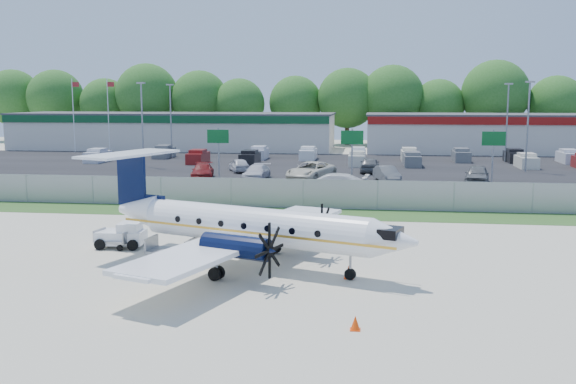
# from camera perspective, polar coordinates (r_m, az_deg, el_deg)

# --- Properties ---
(ground) EXTENTS (170.00, 170.00, 0.00)m
(ground) POSITION_cam_1_polar(r_m,az_deg,el_deg) (30.08, -1.48, -6.01)
(ground) COLOR beige
(ground) RESTS_ON ground
(grass_verge) EXTENTS (170.00, 4.00, 0.02)m
(grass_verge) POSITION_cam_1_polar(r_m,az_deg,el_deg) (41.71, 1.06, -1.92)
(grass_verge) COLOR #2D561E
(grass_verge) RESTS_ON ground
(access_road) EXTENTS (170.00, 8.00, 0.02)m
(access_road) POSITION_cam_1_polar(r_m,az_deg,el_deg) (48.57, 1.97, -0.44)
(access_road) COLOR black
(access_road) RESTS_ON ground
(parking_lot) EXTENTS (170.00, 32.00, 0.02)m
(parking_lot) POSITION_cam_1_polar(r_m,az_deg,el_deg) (69.33, 3.62, 2.22)
(parking_lot) COLOR black
(parking_lot) RESTS_ON ground
(perimeter_fence) EXTENTS (120.00, 0.06, 1.99)m
(perimeter_fence) POSITION_cam_1_polar(r_m,az_deg,el_deg) (43.51, 1.35, -0.16)
(perimeter_fence) COLOR gray
(perimeter_fence) RESTS_ON ground
(building_west) EXTENTS (46.40, 12.40, 5.24)m
(building_west) POSITION_cam_1_polar(r_m,az_deg,el_deg) (95.26, -10.08, 5.38)
(building_west) COLOR silver
(building_west) RESTS_ON ground
(building_east) EXTENTS (44.40, 12.40, 5.24)m
(building_east) POSITION_cam_1_polar(r_m,az_deg,el_deg) (93.40, 20.76, 4.90)
(building_east) COLOR silver
(building_east) RESTS_ON ground
(sign_left) EXTENTS (1.80, 0.26, 5.00)m
(sign_left) POSITION_cam_1_polar(r_m,az_deg,el_deg) (53.32, -6.22, 4.20)
(sign_left) COLOR gray
(sign_left) RESTS_ON ground
(sign_mid) EXTENTS (1.80, 0.26, 5.00)m
(sign_mid) POSITION_cam_1_polar(r_m,az_deg,el_deg) (51.86, 5.71, 4.09)
(sign_mid) COLOR gray
(sign_mid) RESTS_ON ground
(sign_right) EXTENTS (1.80, 0.26, 5.00)m
(sign_right) POSITION_cam_1_polar(r_m,az_deg,el_deg) (52.70, 17.78, 3.80)
(sign_right) COLOR gray
(sign_right) RESTS_ON ground
(flagpole_west) EXTENTS (1.06, 0.12, 10.00)m
(flagpole_west) POSITION_cam_1_polar(r_m,az_deg,el_deg) (93.05, -18.51, 6.86)
(flagpole_west) COLOR white
(flagpole_west) RESTS_ON ground
(flagpole_east) EXTENTS (1.06, 0.12, 10.00)m
(flagpole_east) POSITION_cam_1_polar(r_m,az_deg,el_deg) (90.98, -15.65, 6.96)
(flagpole_east) COLOR white
(flagpole_east) RESTS_ON ground
(light_pole_nw) EXTENTS (0.90, 0.35, 9.09)m
(light_pole_nw) POSITION_cam_1_polar(r_m,az_deg,el_deg) (71.17, -12.84, 6.40)
(light_pole_nw) COLOR gray
(light_pole_nw) RESTS_ON ground
(light_pole_ne) EXTENTS (0.90, 0.35, 9.09)m
(light_pole_ne) POSITION_cam_1_polar(r_m,az_deg,el_deg) (68.59, 20.55, 6.01)
(light_pole_ne) COLOR gray
(light_pole_ne) RESTS_ON ground
(light_pole_sw) EXTENTS (0.90, 0.35, 9.09)m
(light_pole_sw) POSITION_cam_1_polar(r_m,az_deg,el_deg) (80.63, -10.38, 6.69)
(light_pole_sw) COLOR gray
(light_pole_sw) RESTS_ON ground
(light_pole_se) EXTENTS (0.90, 0.35, 9.09)m
(light_pole_se) POSITION_cam_1_polar(r_m,az_deg,el_deg) (78.36, 18.91, 6.33)
(light_pole_se) COLOR gray
(light_pole_se) RESTS_ON ground
(tree_line) EXTENTS (112.00, 6.00, 14.00)m
(tree_line) POSITION_cam_1_polar(r_m,az_deg,el_deg) (103.15, 4.88, 4.24)
(tree_line) COLOR #275F1C
(tree_line) RESTS_ON ground
(aircraft) EXTENTS (15.69, 15.28, 4.82)m
(aircraft) POSITION_cam_1_polar(r_m,az_deg,el_deg) (28.56, -3.49, -2.97)
(aircraft) COLOR white
(aircraft) RESTS_ON ground
(pushback_tug) EXTENTS (2.38, 1.75, 1.25)m
(pushback_tug) POSITION_cam_1_polar(r_m,az_deg,el_deg) (33.42, -14.44, -3.75)
(pushback_tug) COLOR white
(pushback_tug) RESTS_ON ground
(baggage_cart_near) EXTENTS (1.93, 1.36, 0.92)m
(baggage_cart_near) POSITION_cam_1_polar(r_m,az_deg,el_deg) (33.32, -15.20, -4.12)
(baggage_cart_near) COLOR gray
(baggage_cart_near) RESTS_ON ground
(baggage_cart_far) EXTENTS (2.27, 1.56, 1.11)m
(baggage_cart_far) POSITION_cam_1_polar(r_m,az_deg,el_deg) (30.11, -10.35, -5.13)
(baggage_cart_far) COLOR gray
(baggage_cart_far) RESTS_ON ground
(cone_nose) EXTENTS (0.40, 0.40, 0.57)m
(cone_nose) POSITION_cam_1_polar(r_m,az_deg,el_deg) (27.07, 5.42, -7.10)
(cone_nose) COLOR #FD4208
(cone_nose) RESTS_ON ground
(cone_port_wing) EXTENTS (0.34, 0.34, 0.48)m
(cone_port_wing) POSITION_cam_1_polar(r_m,az_deg,el_deg) (21.36, 6.00, -11.52)
(cone_port_wing) COLOR #FD4208
(cone_port_wing) RESTS_ON ground
(cone_starboard_wing) EXTENTS (0.40, 0.40, 0.57)m
(cone_starboard_wing) POSITION_cam_1_polar(r_m,az_deg,el_deg) (40.91, -7.66, -1.82)
(cone_starboard_wing) COLOR #FD4208
(cone_starboard_wing) RESTS_ON ground
(road_car_west) EXTENTS (5.68, 3.28, 1.55)m
(road_car_west) POSITION_cam_1_polar(r_m,az_deg,el_deg) (50.45, -16.86, -0.48)
(road_car_west) COLOR silver
(road_car_west) RESTS_ON ground
(road_car_mid) EXTENTS (6.17, 3.06, 1.72)m
(road_car_mid) POSITION_cam_1_polar(r_m,az_deg,el_deg) (49.26, 3.75, -0.34)
(road_car_mid) COLOR silver
(road_car_mid) RESTS_ON ground
(parked_car_a) EXTENTS (2.80, 5.03, 1.38)m
(parked_car_a) POSITION_cam_1_polar(r_m,az_deg,el_deg) (60.13, -7.59, 1.20)
(parked_car_a) COLOR maroon
(parked_car_a) RESTS_ON ground
(parked_car_b) EXTENTS (2.22, 4.72, 1.33)m
(parked_car_b) POSITION_cam_1_polar(r_m,az_deg,el_deg) (59.14, -2.80, 1.14)
(parked_car_b) COLOR silver
(parked_car_b) RESTS_ON ground
(parked_car_c) EXTENTS (4.79, 6.64, 1.68)m
(parked_car_c) POSITION_cam_1_polar(r_m,az_deg,el_deg) (58.46, 2.05, 1.06)
(parked_car_c) COLOR beige
(parked_car_c) RESTS_ON ground
(parked_car_d) EXTENTS (2.56, 4.48, 1.40)m
(parked_car_d) POSITION_cam_1_polar(r_m,az_deg,el_deg) (58.00, 8.77, 0.91)
(parked_car_d) COLOR #595B5E
(parked_car_d) RESTS_ON ground
(parked_car_e) EXTENTS (2.82, 5.12, 1.65)m
(parked_car_e) POSITION_cam_1_polar(r_m,az_deg,el_deg) (58.11, 16.42, 0.67)
(parked_car_e) COLOR #595B5E
(parked_car_e) RESTS_ON ground
(parked_car_f) EXTENTS (3.07, 4.36, 1.38)m
(parked_car_f) POSITION_cam_1_polar(r_m,az_deg,el_deg) (65.09, -4.36, 1.80)
(parked_car_f) COLOR silver
(parked_car_f) RESTS_ON ground
(parked_car_g) EXTENTS (1.96, 4.66, 1.57)m
(parked_car_g) POSITION_cam_1_polar(r_m,az_deg,el_deg) (64.79, 7.27, 1.72)
(parked_car_g) COLOR #595B5E
(parked_car_g) RESTS_ON ground
(far_parking_rows) EXTENTS (56.00, 10.00, 1.60)m
(far_parking_rows) POSITION_cam_1_polar(r_m,az_deg,el_deg) (74.30, 3.87, 2.62)
(far_parking_rows) COLOR gray
(far_parking_rows) RESTS_ON ground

